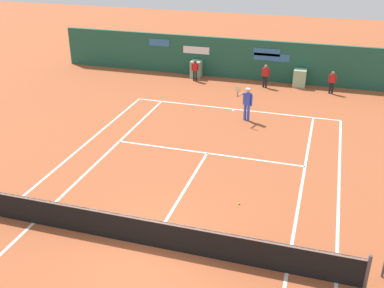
{
  "coord_description": "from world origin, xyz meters",
  "views": [
    {
      "loc": [
        4.36,
        -10.08,
        8.57
      ],
      "look_at": [
        -0.38,
        5.47,
        0.8
      ],
      "focal_mm": 42.81,
      "sensor_mm": 36.0,
      "label": 1
    }
  ],
  "objects_px": {
    "ball_kid_right_post": "(265,74)",
    "tennis_ball_by_sideline": "(239,204)",
    "ball_kid_left_post": "(195,69)",
    "player_on_baseline": "(247,101)",
    "ball_kid_centre_post": "(332,81)"
  },
  "relations": [
    {
      "from": "ball_kid_right_post",
      "to": "tennis_ball_by_sideline",
      "type": "xyz_separation_m",
      "value": [
        1.09,
        -12.72,
        -0.75
      ]
    },
    {
      "from": "ball_kid_right_post",
      "to": "tennis_ball_by_sideline",
      "type": "relative_size",
      "value": 19.99
    },
    {
      "from": "ball_kid_right_post",
      "to": "player_on_baseline",
      "type": "bearing_deg",
      "value": 91.52
    },
    {
      "from": "ball_kid_centre_post",
      "to": "ball_kid_left_post",
      "type": "height_order",
      "value": "ball_kid_left_post"
    },
    {
      "from": "ball_kid_left_post",
      "to": "tennis_ball_by_sideline",
      "type": "relative_size",
      "value": 19.0
    },
    {
      "from": "player_on_baseline",
      "to": "ball_kid_centre_post",
      "type": "height_order",
      "value": "player_on_baseline"
    },
    {
      "from": "ball_kid_left_post",
      "to": "player_on_baseline",
      "type": "bearing_deg",
      "value": 120.24
    },
    {
      "from": "player_on_baseline",
      "to": "ball_kid_centre_post",
      "type": "distance_m",
      "value": 6.54
    },
    {
      "from": "ball_kid_left_post",
      "to": "tennis_ball_by_sideline",
      "type": "distance_m",
      "value": 13.82
    },
    {
      "from": "ball_kid_right_post",
      "to": "ball_kid_left_post",
      "type": "height_order",
      "value": "ball_kid_right_post"
    },
    {
      "from": "player_on_baseline",
      "to": "ball_kid_right_post",
      "type": "bearing_deg",
      "value": -71.71
    },
    {
      "from": "ball_kid_centre_post",
      "to": "ball_kid_left_post",
      "type": "xyz_separation_m",
      "value": [
        -8.0,
        0.0,
        0.0
      ]
    },
    {
      "from": "tennis_ball_by_sideline",
      "to": "player_on_baseline",
      "type": "bearing_deg",
      "value": 99.06
    },
    {
      "from": "ball_kid_right_post",
      "to": "tennis_ball_by_sideline",
      "type": "bearing_deg",
      "value": 97.44
    },
    {
      "from": "ball_kid_centre_post",
      "to": "ball_kid_right_post",
      "type": "bearing_deg",
      "value": 4.09
    }
  ]
}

